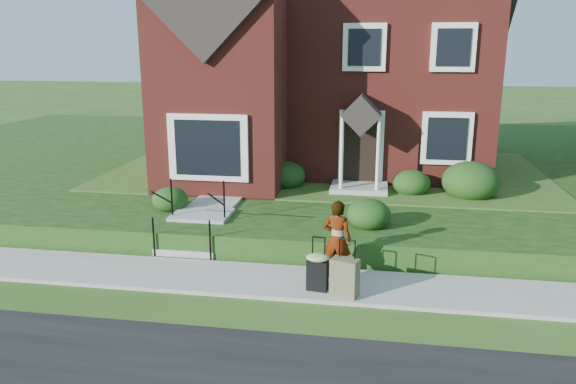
% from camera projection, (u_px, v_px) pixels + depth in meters
% --- Properties ---
extents(ground, '(120.00, 120.00, 0.00)m').
position_uv_depth(ground, '(287.00, 284.00, 11.29)').
color(ground, '#2D5119').
rests_on(ground, ground).
extents(sidewalk, '(60.00, 1.60, 0.08)m').
position_uv_depth(sidewalk, '(287.00, 282.00, 11.28)').
color(sidewalk, '#9E9B93').
rests_on(sidewalk, ground).
extents(terrace, '(44.00, 20.00, 0.60)m').
position_uv_depth(terrace, '(440.00, 165.00, 20.99)').
color(terrace, '#17360E').
rests_on(terrace, ground).
extents(walkway, '(1.20, 6.00, 0.06)m').
position_uv_depth(walkway, '(230.00, 188.00, 16.29)').
color(walkway, '#9E9B93').
rests_on(walkway, terrace).
extents(main_house, '(10.40, 10.20, 9.40)m').
position_uv_depth(main_house, '(327.00, 27.00, 19.16)').
color(main_house, maroon).
rests_on(main_house, terrace).
extents(front_steps, '(1.40, 2.02, 1.50)m').
position_uv_depth(front_steps, '(196.00, 227.00, 13.32)').
color(front_steps, '#9E9B93').
rests_on(front_steps, ground).
extents(foundation_shrubs, '(10.11, 4.52, 1.10)m').
position_uv_depth(foundation_shrubs, '(342.00, 179.00, 15.59)').
color(foundation_shrubs, '#143811').
rests_on(foundation_shrubs, terrace).
extents(woman, '(0.66, 0.50, 1.61)m').
position_uv_depth(woman, '(337.00, 239.00, 11.26)').
color(woman, '#999999').
rests_on(woman, sidewalk).
extents(suitcase_black, '(0.49, 0.42, 1.06)m').
position_uv_depth(suitcase_black, '(318.00, 270.00, 10.73)').
color(suitcase_black, black).
rests_on(suitcase_black, sidewalk).
extents(suitcase_olive, '(0.57, 0.43, 1.10)m').
position_uv_depth(suitcase_olive, '(345.00, 277.00, 10.49)').
color(suitcase_olive, brown).
rests_on(suitcase_olive, sidewalk).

